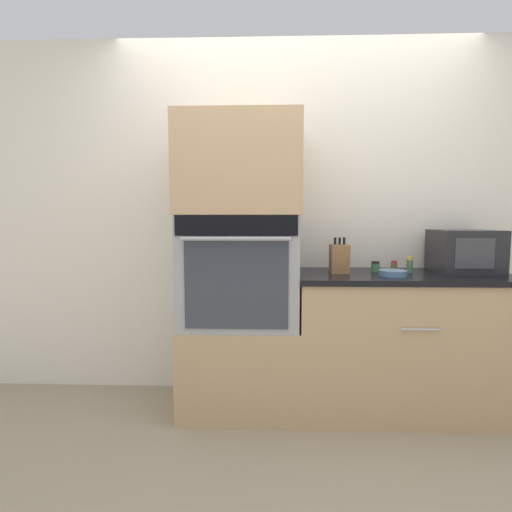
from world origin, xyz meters
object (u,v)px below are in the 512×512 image
Objects in this scene: microwave at (465,251)px; condiment_jar_near at (394,266)px; condiment_jar_far at (375,267)px; bowl at (393,273)px; wall_oven at (240,269)px; condiment_jar_mid at (410,265)px; knife_block at (339,258)px.

microwave reaches higher than condiment_jar_near.
microwave is at bearing 0.35° from condiment_jar_far.
microwave is at bearing 20.51° from bowl.
wall_oven is 1.10m from condiment_jar_mid.
microwave is 2.26× the size of bowl.
microwave is 5.46× the size of condiment_jar_far.
knife_block is 0.46m from condiment_jar_mid.
condiment_jar_far is at bearing -158.53° from condiment_jar_near.
knife_block is at bearing 156.94° from bowl.
wall_oven reaches higher than microwave.
condiment_jar_near is at bearing 71.88° from bowl.
condiment_jar_near is at bearing 173.40° from microwave.
microwave is 0.45m from condiment_jar_near.
wall_oven reaches higher than condiment_jar_far.
condiment_jar_far reaches higher than bowl.
microwave is 0.57m from bowl.
condiment_jar_near is 0.15m from condiment_jar_far.
condiment_jar_mid is at bearing -172.55° from microwave.
wall_oven is 0.89m from condiment_jar_far.
bowl is at bearing -6.52° from wall_oven.
wall_oven is 1.04m from condiment_jar_near.
condiment_jar_mid is (0.07, -0.10, 0.02)m from condiment_jar_near.
condiment_jar_far is (0.25, 0.06, -0.06)m from knife_block.
knife_block is (0.64, 0.02, 0.07)m from wall_oven.
condiment_jar_far is (-0.14, -0.05, 0.00)m from condiment_jar_near.
condiment_jar_mid is at bearing 1.96° from knife_block.
condiment_jar_mid is at bearing 44.17° from bowl.
condiment_jar_mid reaches higher than condiment_jar_near.
wall_oven is at bearing -176.65° from microwave.
knife_block is at bearing 1.96° from wall_oven.
condiment_jar_mid is (0.46, 0.02, -0.04)m from knife_block.
bowl is 2.42× the size of condiment_jar_far.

